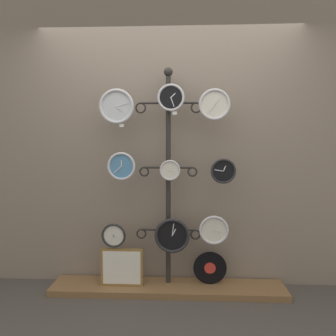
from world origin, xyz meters
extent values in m
plane|color=#47423D|center=(0.00, 0.00, 0.00)|extent=(12.00, 12.00, 0.00)
cube|color=gray|center=(0.00, 0.57, 1.40)|extent=(4.40, 0.04, 2.80)
cube|color=brown|center=(0.00, 0.35, 0.03)|extent=(2.20, 0.36, 0.06)
cylinder|color=#282623|center=(0.00, 0.41, 0.01)|extent=(0.37, 0.37, 0.02)
cylinder|color=#282623|center=(0.00, 0.41, 1.01)|extent=(0.05, 0.05, 1.98)
sphere|color=#282623|center=(0.00, 0.41, 2.04)|extent=(0.08, 0.08, 0.08)
cylinder|color=#282623|center=(-0.13, 0.41, 1.77)|extent=(0.26, 0.02, 0.02)
torus|color=#282623|center=(-0.26, 0.41, 1.72)|extent=(0.10, 0.02, 0.10)
cylinder|color=#282623|center=(0.13, 0.41, 1.77)|extent=(0.26, 0.02, 0.02)
torus|color=#282623|center=(0.26, 0.41, 1.72)|extent=(0.10, 0.02, 0.10)
cylinder|color=#282623|center=(-0.11, 0.41, 1.17)|extent=(0.23, 0.02, 0.02)
torus|color=#282623|center=(-0.23, 0.41, 1.13)|extent=(0.09, 0.02, 0.09)
cylinder|color=#282623|center=(0.11, 0.41, 1.17)|extent=(0.23, 0.02, 0.02)
torus|color=#282623|center=(0.23, 0.41, 1.13)|extent=(0.09, 0.02, 0.09)
cylinder|color=#282623|center=(-0.13, 0.41, 0.58)|extent=(0.26, 0.02, 0.02)
torus|color=#282623|center=(-0.26, 0.41, 0.53)|extent=(0.10, 0.02, 0.10)
cylinder|color=#282623|center=(0.13, 0.41, 0.58)|extent=(0.26, 0.02, 0.02)
torus|color=#282623|center=(0.26, 0.41, 0.53)|extent=(0.10, 0.02, 0.10)
cylinder|color=silver|center=(-0.46, 0.33, 1.73)|extent=(0.29, 0.02, 0.29)
torus|color=silver|center=(-0.46, 0.31, 1.73)|extent=(0.32, 0.03, 0.32)
cylinder|color=silver|center=(-0.46, 0.31, 1.73)|extent=(0.02, 0.01, 0.02)
cube|color=silver|center=(-0.43, 0.31, 1.71)|extent=(0.06, 0.00, 0.05)
cube|color=silver|center=(-0.41, 0.31, 1.74)|extent=(0.11, 0.00, 0.04)
cylinder|color=black|center=(0.03, 0.34, 1.80)|extent=(0.22, 0.02, 0.22)
torus|color=silver|center=(0.03, 0.32, 1.80)|extent=(0.24, 0.02, 0.24)
cylinder|color=silver|center=(0.03, 0.32, 1.80)|extent=(0.01, 0.01, 0.01)
cube|color=silver|center=(0.05, 0.32, 1.82)|extent=(0.05, 0.00, 0.04)
cube|color=silver|center=(0.04, 0.32, 1.76)|extent=(0.03, 0.00, 0.08)
cylinder|color=silver|center=(0.41, 0.33, 1.74)|extent=(0.25, 0.02, 0.25)
torus|color=silver|center=(0.41, 0.31, 1.74)|extent=(0.28, 0.03, 0.28)
cylinder|color=silver|center=(0.41, 0.31, 1.74)|extent=(0.02, 0.01, 0.02)
cube|color=silver|center=(0.43, 0.31, 1.76)|extent=(0.04, 0.00, 0.05)
cube|color=silver|center=(0.38, 0.31, 1.70)|extent=(0.07, 0.00, 0.08)
cylinder|color=#4C84B2|center=(-0.42, 0.31, 1.19)|extent=(0.23, 0.02, 0.23)
torus|color=silver|center=(-0.42, 0.29, 1.19)|extent=(0.26, 0.02, 0.26)
cylinder|color=silver|center=(-0.42, 0.29, 1.19)|extent=(0.01, 0.01, 0.01)
cube|color=silver|center=(-0.42, 0.29, 1.22)|extent=(0.01, 0.00, 0.06)
cube|color=silver|center=(-0.45, 0.29, 1.16)|extent=(0.07, 0.00, 0.07)
cylinder|color=silver|center=(0.02, 0.34, 1.15)|extent=(0.17, 0.02, 0.17)
torus|color=silver|center=(0.02, 0.32, 1.15)|extent=(0.19, 0.02, 0.19)
cylinder|color=silver|center=(0.02, 0.32, 1.15)|extent=(0.01, 0.01, 0.01)
cube|color=silver|center=(0.04, 0.32, 1.15)|extent=(0.04, 0.00, 0.01)
cube|color=silver|center=(0.03, 0.32, 1.18)|extent=(0.03, 0.00, 0.06)
cylinder|color=black|center=(0.50, 0.34, 1.15)|extent=(0.21, 0.02, 0.21)
torus|color=#262628|center=(0.50, 0.32, 1.15)|extent=(0.23, 0.02, 0.23)
cylinder|color=#262628|center=(0.50, 0.32, 1.15)|extent=(0.01, 0.01, 0.01)
cube|color=silver|center=(0.51, 0.32, 1.17)|extent=(0.03, 0.00, 0.05)
cube|color=silver|center=(0.46, 0.32, 1.15)|extent=(0.08, 0.00, 0.02)
cylinder|color=silver|center=(-0.50, 0.32, 0.54)|extent=(0.21, 0.02, 0.21)
torus|color=#262628|center=(-0.50, 0.30, 0.54)|extent=(0.23, 0.02, 0.23)
cylinder|color=#262628|center=(-0.50, 0.30, 0.54)|extent=(0.01, 0.01, 0.01)
cube|color=silver|center=(-0.48, 0.30, 0.54)|extent=(0.05, 0.00, 0.02)
cube|color=silver|center=(-0.53, 0.30, 0.51)|extent=(0.05, 0.00, 0.07)
cylinder|color=black|center=(0.04, 0.32, 0.55)|extent=(0.30, 0.02, 0.30)
torus|color=#262628|center=(0.04, 0.31, 0.55)|extent=(0.33, 0.03, 0.33)
cylinder|color=#262628|center=(0.04, 0.31, 0.55)|extent=(0.02, 0.01, 0.02)
cube|color=silver|center=(0.06, 0.31, 0.58)|extent=(0.04, 0.00, 0.07)
cube|color=silver|center=(0.05, 0.31, 0.61)|extent=(0.02, 0.00, 0.12)
cylinder|color=silver|center=(0.42, 0.32, 0.61)|extent=(0.25, 0.02, 0.25)
torus|color=silver|center=(0.42, 0.30, 0.61)|extent=(0.27, 0.02, 0.27)
cylinder|color=silver|center=(0.42, 0.30, 0.61)|extent=(0.01, 0.01, 0.01)
cube|color=silver|center=(0.45, 0.30, 0.60)|extent=(0.06, 0.00, 0.02)
cube|color=silver|center=(0.43, 0.30, 0.66)|extent=(0.02, 0.00, 0.10)
cylinder|color=black|center=(0.40, 0.39, 0.22)|extent=(0.32, 0.01, 0.32)
cylinder|color=red|center=(0.40, 0.38, 0.22)|extent=(0.11, 0.00, 0.11)
cube|color=olive|center=(-0.43, 0.31, 0.24)|extent=(0.40, 0.02, 0.36)
cube|color=white|center=(-0.43, 0.30, 0.24)|extent=(0.35, 0.00, 0.31)
cube|color=white|center=(-0.42, 0.32, 1.56)|extent=(0.04, 0.00, 0.03)
cube|color=white|center=(0.06, 0.33, 1.67)|extent=(0.04, 0.00, 0.03)
camera|label=1|loc=(0.15, -2.63, 1.44)|focal=35.00mm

